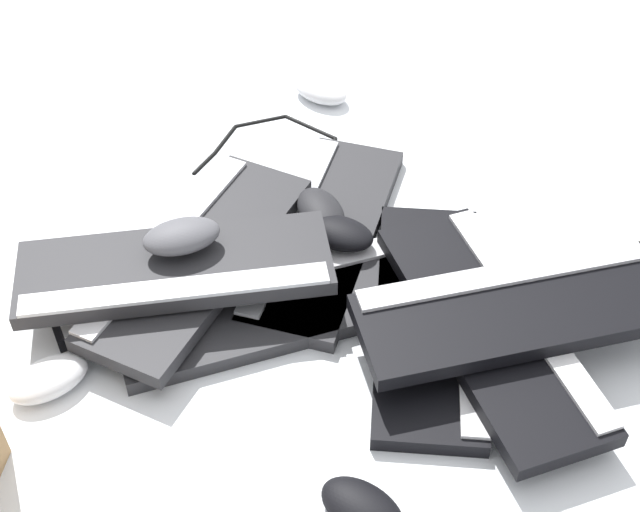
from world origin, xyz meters
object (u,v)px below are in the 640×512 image
object	(u,v)px
keyboard_1	(269,309)
keyboard_3	(324,233)
mouse_1	(321,211)
mouse_5	(182,236)
mouse_0	(338,233)
mouse_3	(615,282)
keyboard_5	(175,269)
keyboard_0	(191,265)
mouse_6	(321,90)
keyboard_4	(198,258)
keyboard_7	(518,309)
mouse_2	(48,379)
keyboard_6	(491,327)
keyboard_2	(431,317)
mouse_4	(362,508)

from	to	relation	value
keyboard_1	keyboard_3	distance (m)	0.18
keyboard_3	mouse_1	xyz separation A→B (m)	(0.01, -0.01, 0.04)
mouse_5	mouse_0	bearing A→B (deg)	178.44
keyboard_3	mouse_3	xyz separation A→B (m)	(-0.44, -0.07, 0.01)
keyboard_5	mouse_5	distance (m)	0.05
mouse_1	mouse_5	distance (m)	0.24
keyboard_0	mouse_6	distance (m)	0.49
keyboard_4	mouse_0	size ratio (longest dim) A/B	4.05
keyboard_7	mouse_2	world-z (taller)	keyboard_7
mouse_0	keyboard_1	bearing A→B (deg)	-107.21
keyboard_0	mouse_2	xyz separation A→B (m)	(0.06, 0.27, 0.01)
keyboard_6	mouse_5	xyz separation A→B (m)	(0.44, 0.07, 0.07)
keyboard_3	keyboard_4	distance (m)	0.21
mouse_2	keyboard_2	bearing A→B (deg)	-22.75
keyboard_1	mouse_3	size ratio (longest dim) A/B	3.86
keyboard_4	mouse_4	distance (m)	0.46
keyboard_3	mouse_5	distance (m)	0.25
keyboard_5	mouse_6	bearing A→B (deg)	-87.57
mouse_3	mouse_6	bearing A→B (deg)	145.08
keyboard_2	keyboard_7	xyz separation A→B (m)	(-0.11, -0.01, 0.06)
mouse_3	mouse_0	bearing A→B (deg)	-176.37
keyboard_6	mouse_1	world-z (taller)	mouse_1
mouse_3	keyboard_5	bearing A→B (deg)	-163.81
keyboard_1	keyboard_2	world-z (taller)	same
keyboard_2	keyboard_4	distance (m)	0.35
mouse_5	mouse_6	xyz separation A→B (m)	(0.02, -0.53, -0.09)
keyboard_0	mouse_1	world-z (taller)	mouse_1
keyboard_2	keyboard_0	bearing A→B (deg)	7.39
keyboard_2	keyboard_4	world-z (taller)	keyboard_4
keyboard_5	mouse_6	world-z (taller)	keyboard_5
mouse_1	mouse_3	xyz separation A→B (m)	(-0.45, -0.06, -0.03)
keyboard_2	keyboard_7	size ratio (longest dim) A/B	1.06
keyboard_5	mouse_0	distance (m)	0.25
keyboard_0	keyboard_5	world-z (taller)	keyboard_5
mouse_3	mouse_4	bearing A→B (deg)	-122.36
keyboard_6	mouse_5	bearing A→B (deg)	9.52
keyboard_0	mouse_4	size ratio (longest dim) A/B	3.94
keyboard_5	mouse_4	bearing A→B (deg)	150.45
keyboard_4	mouse_1	bearing A→B (deg)	-128.23
keyboard_1	keyboard_6	bearing A→B (deg)	-166.98
mouse_1	mouse_2	size ratio (longest dim) A/B	1.00
keyboard_6	mouse_5	distance (m)	0.45
mouse_3	mouse_5	xyz separation A→B (m)	(0.58, 0.25, 0.09)
keyboard_4	keyboard_7	xyz separation A→B (m)	(-0.46, -0.06, 0.03)
keyboard_3	mouse_0	distance (m)	0.06
mouse_0	mouse_4	size ratio (longest dim) A/B	1.00
keyboard_5	keyboard_6	size ratio (longest dim) A/B	1.07
keyboard_7	mouse_5	size ratio (longest dim) A/B	3.99
mouse_3	mouse_4	xyz separation A→B (m)	(0.20, 0.49, 0.00)
keyboard_7	mouse_6	world-z (taller)	keyboard_7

